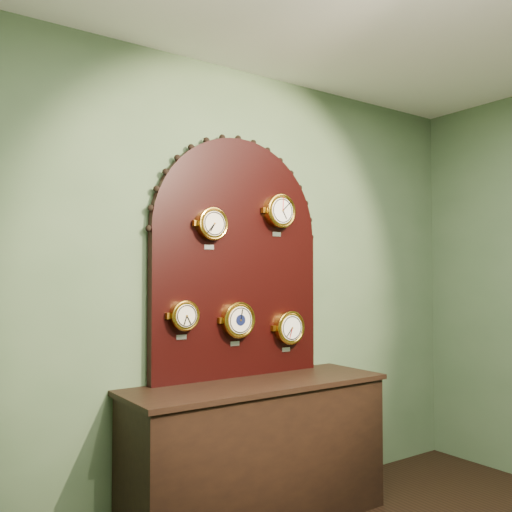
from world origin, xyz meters
TOP-DOWN VIEW (x-y plane):
  - wall_back at (0.00, 2.50)m, footprint 4.00×0.00m
  - shop_counter at (0.00, 2.23)m, footprint 1.60×0.50m
  - display_board at (0.00, 2.45)m, footprint 1.26×0.06m
  - roman_clock at (-0.23, 2.38)m, footprint 0.20×0.08m
  - arabic_clock at (0.28, 2.38)m, footprint 0.23×0.08m
  - hygrometer at (-0.41, 2.38)m, footprint 0.18×0.08m
  - barometer at (-0.04, 2.38)m, footprint 0.22×0.08m
  - tide_clock at (0.36, 2.38)m, footprint 0.22×0.08m

SIDE VIEW (x-z plane):
  - shop_counter at x=0.00m, z-range 0.00..0.80m
  - tide_clock at x=0.36m, z-range 0.98..1.26m
  - barometer at x=-0.04m, z-range 1.05..1.33m
  - hygrometer at x=-0.41m, z-range 1.12..1.35m
  - wall_back at x=0.00m, z-range -0.60..3.40m
  - display_board at x=0.00m, z-range 0.86..2.39m
  - roman_clock at x=-0.23m, z-range 1.65..1.90m
  - arabic_clock at x=0.28m, z-range 1.74..2.02m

